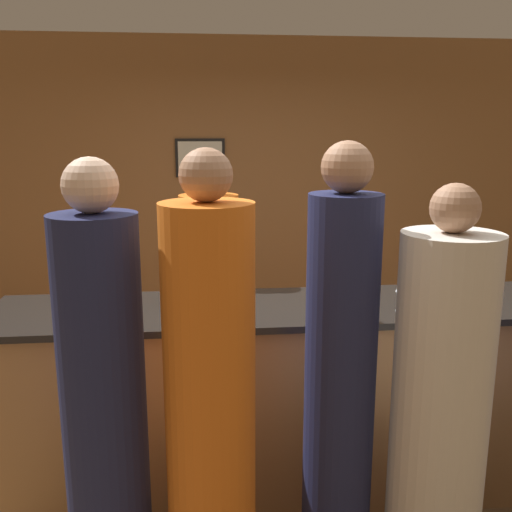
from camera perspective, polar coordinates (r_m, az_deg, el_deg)
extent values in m
plane|color=brown|center=(3.53, 2.95, -21.96)|extent=(14.00, 14.00, 0.00)
cube|color=olive|center=(5.28, -0.75, 6.03)|extent=(8.00, 0.06, 2.80)
cube|color=black|center=(5.18, -5.60, 9.74)|extent=(0.44, 0.02, 0.34)
cube|color=silver|center=(5.17, -5.60, 9.73)|extent=(0.39, 0.00, 0.29)
cube|color=#B27F4C|center=(3.26, 3.06, -14.35)|extent=(3.06, 0.62, 1.05)
cube|color=black|center=(3.06, 3.17, -5.24)|extent=(3.12, 0.68, 0.04)
cylinder|color=orange|center=(3.78, -4.57, -6.00)|extent=(0.38, 0.38, 1.60)
sphere|color=tan|center=(3.60, -4.82, 7.85)|extent=(0.22, 0.22, 0.22)
cylinder|color=silver|center=(2.59, 17.80, -15.61)|extent=(0.40, 0.40, 1.61)
sphere|color=#A37556|center=(2.31, 19.29, 4.54)|extent=(0.19, 0.19, 0.19)
cylinder|color=#1E234C|center=(2.47, -14.86, -15.71)|extent=(0.34, 0.34, 1.69)
sphere|color=beige|center=(2.19, -16.25, 6.81)|extent=(0.21, 0.21, 0.21)
cylinder|color=#1E234C|center=(2.54, 8.33, -13.81)|extent=(0.30, 0.30, 1.75)
sphere|color=#A37556|center=(2.29, 9.11, 8.77)|extent=(0.21, 0.21, 0.21)
cylinder|color=orange|center=(2.38, -4.58, -15.82)|extent=(0.36, 0.36, 1.74)
sphere|color=#A37556|center=(2.10, -5.04, 8.07)|extent=(0.20, 0.20, 0.20)
cylinder|color=#19381E|center=(3.09, -8.39, -2.88)|extent=(0.07, 0.07, 0.20)
cylinder|color=#19381E|center=(3.05, -8.47, -0.31)|extent=(0.03, 0.03, 0.08)
cylinder|color=black|center=(3.30, -16.49, -1.91)|extent=(0.07, 0.07, 0.24)
cylinder|color=black|center=(3.27, -16.65, 0.68)|extent=(0.03, 0.03, 0.07)
cylinder|color=silver|center=(2.87, 10.18, -6.22)|extent=(0.05, 0.05, 0.00)
cylinder|color=silver|center=(2.85, 10.22, -5.25)|extent=(0.01, 0.01, 0.10)
cone|color=silver|center=(2.83, 10.29, -3.66)|extent=(0.08, 0.08, 0.07)
cylinder|color=silver|center=(2.79, -2.63, -6.53)|extent=(0.05, 0.05, 0.00)
cylinder|color=silver|center=(2.78, -2.64, -5.67)|extent=(0.01, 0.01, 0.08)
cone|color=silver|center=(2.76, -2.65, -4.25)|extent=(0.06, 0.06, 0.06)
cylinder|color=silver|center=(3.04, 14.24, -5.34)|extent=(0.05, 0.05, 0.00)
cylinder|color=silver|center=(3.02, 14.29, -4.39)|extent=(0.01, 0.01, 0.10)
cone|color=silver|center=(3.00, 14.38, -2.88)|extent=(0.06, 0.06, 0.07)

